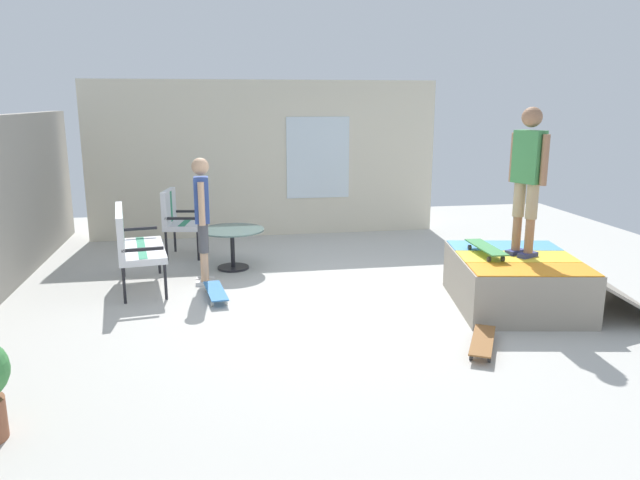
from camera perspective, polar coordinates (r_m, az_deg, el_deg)
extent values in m
cube|color=beige|center=(7.21, 1.65, -6.14)|extent=(12.00, 12.00, 0.10)
cube|color=beige|center=(10.55, -5.17, 7.64)|extent=(0.20, 6.00, 2.66)
cube|color=silver|center=(10.55, -0.20, 7.80)|extent=(0.03, 1.10, 1.40)
cube|color=gray|center=(7.29, 17.98, -3.76)|extent=(1.82, 1.60, 0.58)
cube|color=orange|center=(6.73, 19.49, -2.65)|extent=(0.74, 1.36, 0.01)
cube|color=yellow|center=(7.22, 18.14, -1.51)|extent=(0.74, 1.36, 0.01)
cube|color=#4C99D8|center=(7.71, 16.96, -0.51)|extent=(0.74, 1.36, 0.01)
cylinder|color=#B2B2B7|center=(7.05, 13.16, -1.78)|extent=(1.52, 0.33, 0.05)
cube|color=gray|center=(7.67, 25.33, -3.80)|extent=(1.69, 1.09, 0.48)
cylinder|color=black|center=(7.40, -14.42, -3.85)|extent=(0.04, 0.04, 0.44)
cylinder|color=black|center=(8.53, -15.00, -1.65)|extent=(0.04, 0.04, 0.44)
cylinder|color=black|center=(7.39, -18.06, -4.12)|extent=(0.04, 0.04, 0.44)
cylinder|color=black|center=(8.52, -18.15, -1.87)|extent=(0.04, 0.04, 0.44)
cube|color=silver|center=(7.89, -16.54, -0.98)|extent=(1.32, 0.73, 0.08)
cube|color=#338C66|center=(7.88, -16.56, -0.68)|extent=(1.21, 0.28, 0.00)
cube|color=silver|center=(7.83, -18.39, 0.96)|extent=(1.25, 0.26, 0.50)
cube|color=#338C66|center=(7.83, -18.39, 0.96)|extent=(0.11, 0.10, 0.46)
cube|color=black|center=(7.26, -16.44, -0.86)|extent=(0.11, 0.47, 0.04)
cube|color=black|center=(8.45, -16.77, 1.03)|extent=(0.11, 0.47, 0.04)
cylinder|color=black|center=(9.09, -11.47, -0.56)|extent=(0.04, 0.04, 0.44)
cylinder|color=black|center=(9.60, -10.85, 0.20)|extent=(0.04, 0.04, 0.44)
cylinder|color=black|center=(9.19, -14.34, -0.56)|extent=(0.04, 0.04, 0.44)
cylinder|color=black|center=(9.70, -13.58, 0.20)|extent=(0.04, 0.04, 0.44)
cube|color=silver|center=(9.34, -12.64, 1.38)|extent=(0.70, 0.65, 0.08)
cube|color=#338C66|center=(9.33, -12.65, 1.63)|extent=(0.59, 0.20, 0.00)
cube|color=silver|center=(9.34, -14.14, 3.12)|extent=(0.62, 0.18, 0.50)
cube|color=#338C66|center=(9.34, -14.14, 3.12)|extent=(0.11, 0.10, 0.46)
cube|color=black|center=(9.03, -13.08, 2.00)|extent=(0.12, 0.47, 0.04)
cube|color=black|center=(9.59, -12.32, 2.67)|extent=(0.12, 0.47, 0.04)
cylinder|color=black|center=(8.55, -8.27, -0.92)|extent=(0.06, 0.06, 0.55)
cylinder|color=black|center=(8.61, -8.22, -2.59)|extent=(0.44, 0.44, 0.03)
cylinder|color=#4C6660|center=(8.49, -8.34, 0.95)|extent=(0.90, 0.90, 0.02)
cube|color=silver|center=(7.92, -10.81, -4.02)|extent=(0.11, 0.24, 0.05)
cylinder|color=tan|center=(7.86, -10.88, -2.51)|extent=(0.10, 0.10, 0.38)
cylinder|color=#4C4C51|center=(7.77, -11.00, 0.21)|extent=(0.13, 0.13, 0.38)
cube|color=silver|center=(8.08, -10.80, -3.67)|extent=(0.11, 0.24, 0.05)
cylinder|color=tan|center=(8.02, -10.87, -2.19)|extent=(0.10, 0.10, 0.38)
cylinder|color=#4C4C51|center=(7.93, -10.99, 0.48)|extent=(0.13, 0.13, 0.38)
cube|color=#334C99|center=(7.76, -11.15, 3.76)|extent=(0.32, 0.18, 0.57)
sphere|color=tan|center=(7.71, -11.28, 6.85)|extent=(0.22, 0.22, 0.22)
cylinder|color=tan|center=(7.57, -11.16, 3.37)|extent=(0.08, 0.08, 0.54)
cylinder|color=tan|center=(7.96, -11.12, 3.85)|extent=(0.08, 0.08, 0.54)
cube|color=navy|center=(7.21, 19.08, -1.33)|extent=(0.20, 0.26, 0.05)
cylinder|color=#9E7051|center=(7.16, 19.21, 0.38)|extent=(0.10, 0.10, 0.39)
cylinder|color=tan|center=(7.09, 19.44, 3.47)|extent=(0.13, 0.13, 0.39)
cube|color=navy|center=(7.30, 18.00, -1.07)|extent=(0.20, 0.26, 0.05)
cylinder|color=#9E7051|center=(7.26, 18.13, 0.62)|extent=(0.10, 0.10, 0.39)
cylinder|color=tan|center=(7.19, 18.35, 3.67)|extent=(0.13, 0.13, 0.39)
cube|color=#3F8C4C|center=(7.08, 19.18, 7.44)|extent=(0.37, 0.30, 0.58)
sphere|color=#9E7051|center=(7.05, 19.45, 10.92)|extent=(0.22, 0.22, 0.22)
cylinder|color=#9E7051|center=(6.97, 20.51, 7.10)|extent=(0.08, 0.08, 0.55)
cylinder|color=#9E7051|center=(7.20, 17.88, 7.46)|extent=(0.08, 0.08, 0.55)
cube|color=#3372B2|center=(7.36, -9.86, -4.75)|extent=(0.82, 0.30, 0.02)
cylinder|color=silver|center=(7.65, -9.53, -4.55)|extent=(0.06, 0.04, 0.06)
cylinder|color=silver|center=(7.64, -10.72, -4.65)|extent=(0.06, 0.04, 0.06)
cylinder|color=silver|center=(7.13, -8.89, -5.87)|extent=(0.06, 0.04, 0.06)
cylinder|color=silver|center=(7.11, -10.17, -5.97)|extent=(0.06, 0.04, 0.06)
cube|color=brown|center=(6.02, 15.15, -9.14)|extent=(0.80, 0.56, 0.02)
cylinder|color=#333333|center=(6.30, 16.02, -8.82)|extent=(0.06, 0.05, 0.06)
cylinder|color=#333333|center=(6.31, 14.55, -8.70)|extent=(0.06, 0.05, 0.06)
cylinder|color=#333333|center=(5.78, 15.72, -10.82)|extent=(0.06, 0.05, 0.06)
cylinder|color=#333333|center=(5.79, 14.12, -10.69)|extent=(0.06, 0.05, 0.06)
cube|color=#3F8C4C|center=(7.14, 15.44, -0.66)|extent=(0.81, 0.23, 0.01)
cylinder|color=#333333|center=(7.43, 15.13, -0.62)|extent=(0.06, 0.03, 0.06)
cylinder|color=#333333|center=(7.37, 13.99, -0.66)|extent=(0.06, 0.03, 0.06)
cylinder|color=#333333|center=(6.94, 16.92, -1.70)|extent=(0.06, 0.03, 0.06)
cylinder|color=#333333|center=(6.87, 15.71, -1.76)|extent=(0.06, 0.03, 0.06)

